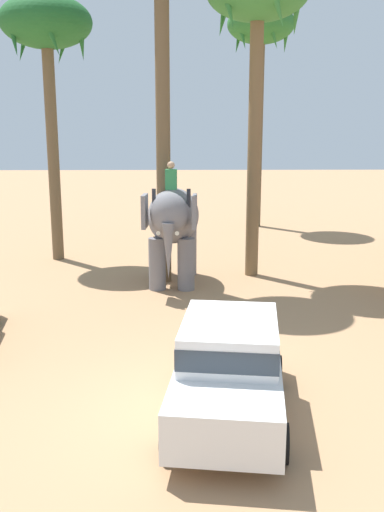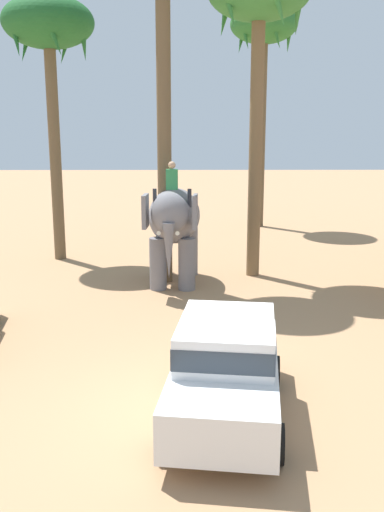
% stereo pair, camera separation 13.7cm
% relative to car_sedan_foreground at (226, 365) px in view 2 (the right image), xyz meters
% --- Properties ---
extents(ground_plane, '(120.00, 120.00, 0.00)m').
position_rel_car_sedan_foreground_xyz_m(ground_plane, '(-0.46, 0.27, -0.93)').
color(ground_plane, tan).
extents(car_sedan_foreground, '(2.28, 4.29, 1.70)m').
position_rel_car_sedan_foreground_xyz_m(car_sedan_foreground, '(0.00, 0.00, 0.00)').
color(car_sedan_foreground, white).
rests_on(car_sedan_foreground, ground).
extents(elephant_with_mahout, '(1.78, 3.92, 3.88)m').
position_rel_car_sedan_foreground_xyz_m(elephant_with_mahout, '(-1.05, 8.50, 1.06)').
color(elephant_with_mahout, slate).
rests_on(elephant_with_mahout, ground).
extents(palm_tree_behind_elephant, '(3.20, 3.20, 9.82)m').
position_rel_car_sedan_foreground_xyz_m(palm_tree_behind_elephant, '(1.57, 9.55, 7.63)').
color(palm_tree_behind_elephant, brown).
rests_on(palm_tree_behind_elephant, ground).
extents(palm_tree_left_of_road, '(3.20, 3.20, 10.56)m').
position_rel_car_sedan_foreground_xyz_m(palm_tree_left_of_road, '(3.02, 19.40, 8.29)').
color(palm_tree_left_of_road, brown).
rests_on(palm_tree_left_of_road, ground).
extents(palm_tree_far_back, '(3.20, 3.20, 9.35)m').
position_rel_car_sedan_foreground_xyz_m(palm_tree_far_back, '(-5.46, 12.08, 7.19)').
color(palm_tree_far_back, brown).
rests_on(palm_tree_far_back, ground).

